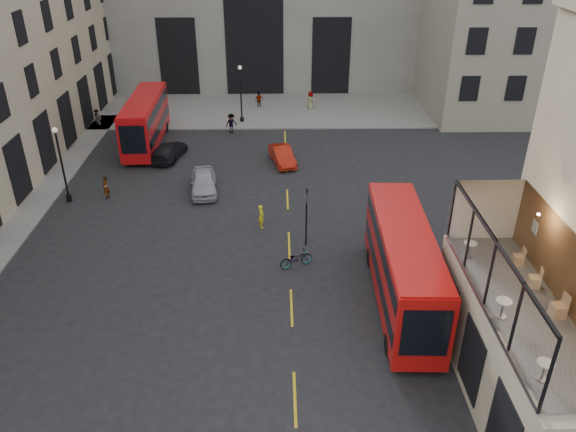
{
  "coord_description": "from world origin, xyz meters",
  "views": [
    {
      "loc": [
        -2.58,
        -16.56,
        17.66
      ],
      "look_at": [
        -2.1,
        10.14,
        3.0
      ],
      "focal_mm": 35.0,
      "sensor_mm": 36.0,
      "label": 1
    }
  ],
  "objects_px": {
    "bus_near": "(403,263)",
    "pedestrian_d": "(310,101)",
    "traffic_light_near": "(306,209)",
    "street_lamp_b": "(241,98)",
    "cafe_chair_d": "(518,259)",
    "pedestrian_c": "(259,100)",
    "cafe_chair_c": "(535,281)",
    "pedestrian_b": "(231,123)",
    "pedestrian_e": "(106,188)",
    "street_lamp_a": "(63,169)",
    "car_b": "(282,155)",
    "pedestrian_a": "(98,119)",
    "car_c": "(169,151)",
    "cyclist": "(261,216)",
    "bus_far": "(145,119)",
    "cafe_table_near": "(544,368)",
    "bicycle": "(296,259)",
    "cafe_table_far": "(470,247)",
    "cafe_table_mid": "(503,306)",
    "cafe_chair_b": "(558,310)",
    "traffic_light_far": "(128,119)",
    "car_a": "(204,182)"
  },
  "relations": [
    {
      "from": "pedestrian_c",
      "to": "pedestrian_d",
      "type": "bearing_deg",
      "value": 151.18
    },
    {
      "from": "traffic_light_near",
      "to": "car_b",
      "type": "height_order",
      "value": "traffic_light_near"
    },
    {
      "from": "car_c",
      "to": "bicycle",
      "type": "height_order",
      "value": "car_c"
    },
    {
      "from": "traffic_light_near",
      "to": "bicycle",
      "type": "height_order",
      "value": "traffic_light_near"
    },
    {
      "from": "pedestrian_c",
      "to": "cafe_chair_c",
      "type": "distance_m",
      "value": 39.13
    },
    {
      "from": "pedestrian_e",
      "to": "bus_far",
      "type": "bearing_deg",
      "value": -170.21
    },
    {
      "from": "pedestrian_d",
      "to": "pedestrian_c",
      "type": "bearing_deg",
      "value": 47.0
    },
    {
      "from": "street_lamp_b",
      "to": "bicycle",
      "type": "bearing_deg",
      "value": -79.86
    },
    {
      "from": "pedestrian_c",
      "to": "cafe_chair_d",
      "type": "xyz_separation_m",
      "value": [
        11.87,
        -35.46,
        4.03
      ]
    },
    {
      "from": "traffic_light_far",
      "to": "cafe_table_near",
      "type": "distance_m",
      "value": 37.88
    },
    {
      "from": "car_b",
      "to": "pedestrian_e",
      "type": "distance_m",
      "value": 13.55
    },
    {
      "from": "bus_near",
      "to": "pedestrian_d",
      "type": "xyz_separation_m",
      "value": [
        -2.87,
        31.44,
        -1.49
      ]
    },
    {
      "from": "street_lamp_b",
      "to": "pedestrian_e",
      "type": "xyz_separation_m",
      "value": [
        -8.51,
        -15.59,
        -1.58
      ]
    },
    {
      "from": "bus_near",
      "to": "cafe_chair_c",
      "type": "relative_size",
      "value": 12.5
    },
    {
      "from": "car_c",
      "to": "pedestrian_c",
      "type": "distance_m",
      "value": 14.59
    },
    {
      "from": "street_lamp_a",
      "to": "car_b",
      "type": "height_order",
      "value": "street_lamp_a"
    },
    {
      "from": "street_lamp_b",
      "to": "car_c",
      "type": "xyz_separation_m",
      "value": [
        -5.35,
        -8.56,
        -1.75
      ]
    },
    {
      "from": "traffic_light_far",
      "to": "car_b",
      "type": "xyz_separation_m",
      "value": [
        12.7,
        -3.7,
        -1.76
      ]
    },
    {
      "from": "cyclist",
      "to": "cafe_table_far",
      "type": "height_order",
      "value": "cafe_table_far"
    },
    {
      "from": "street_lamp_a",
      "to": "bus_far",
      "type": "distance_m",
      "value": 10.96
    },
    {
      "from": "bus_far",
      "to": "car_c",
      "type": "distance_m",
      "value": 4.14
    },
    {
      "from": "street_lamp_a",
      "to": "bicycle",
      "type": "height_order",
      "value": "street_lamp_a"
    },
    {
      "from": "cafe_chair_b",
      "to": "cafe_chair_d",
      "type": "bearing_deg",
      "value": 92.66
    },
    {
      "from": "street_lamp_a",
      "to": "bus_far",
      "type": "bearing_deg",
      "value": 72.38
    },
    {
      "from": "car_b",
      "to": "street_lamp_b",
      "type": "bearing_deg",
      "value": 97.34
    },
    {
      "from": "pedestrian_b",
      "to": "cafe_chair_d",
      "type": "height_order",
      "value": "cafe_chair_d"
    },
    {
      "from": "traffic_light_far",
      "to": "cafe_table_far",
      "type": "relative_size",
      "value": 5.49
    },
    {
      "from": "pedestrian_c",
      "to": "cafe_table_near",
      "type": "bearing_deg",
      "value": 80.66
    },
    {
      "from": "car_a",
      "to": "pedestrian_d",
      "type": "height_order",
      "value": "pedestrian_d"
    },
    {
      "from": "pedestrian_c",
      "to": "cafe_chair_c",
      "type": "xyz_separation_m",
      "value": [
        11.91,
        -37.05,
        4.04
      ]
    },
    {
      "from": "traffic_light_near",
      "to": "street_lamp_a",
      "type": "distance_m",
      "value": 17.09
    },
    {
      "from": "street_lamp_b",
      "to": "cafe_table_near",
      "type": "bearing_deg",
      "value": -72.75
    },
    {
      "from": "traffic_light_near",
      "to": "pedestrian_d",
      "type": "relative_size",
      "value": 2.09
    },
    {
      "from": "bus_near",
      "to": "cafe_table_near",
      "type": "height_order",
      "value": "cafe_table_near"
    },
    {
      "from": "pedestrian_a",
      "to": "car_b",
      "type": "bearing_deg",
      "value": -3.11
    },
    {
      "from": "bicycle",
      "to": "cafe_table_mid",
      "type": "relative_size",
      "value": 2.68
    },
    {
      "from": "traffic_light_near",
      "to": "pedestrian_a",
      "type": "bearing_deg",
      "value": 131.21
    },
    {
      "from": "pedestrian_d",
      "to": "pedestrian_e",
      "type": "bearing_deg",
      "value": 104.85
    },
    {
      "from": "pedestrian_b",
      "to": "pedestrian_e",
      "type": "xyz_separation_m",
      "value": [
        -7.74,
        -12.8,
        -0.07
      ]
    },
    {
      "from": "pedestrian_a",
      "to": "cyclist",
      "type": "bearing_deg",
      "value": -26.99
    },
    {
      "from": "cyclist",
      "to": "pedestrian_b",
      "type": "distance_m",
      "value": 17.28
    },
    {
      "from": "bus_far",
      "to": "cafe_table_far",
      "type": "xyz_separation_m",
      "value": [
        19.18,
        -24.96,
        2.78
      ]
    },
    {
      "from": "pedestrian_a",
      "to": "cafe_table_mid",
      "type": "xyz_separation_m",
      "value": [
        24.47,
        -33.09,
        4.19
      ]
    },
    {
      "from": "traffic_light_far",
      "to": "street_lamp_b",
      "type": "bearing_deg",
      "value": 33.69
    },
    {
      "from": "bus_far",
      "to": "cafe_chair_c",
      "type": "xyz_separation_m",
      "value": [
        21.09,
        -27.17,
        2.58
      ]
    },
    {
      "from": "cafe_table_near",
      "to": "cafe_table_mid",
      "type": "height_order",
      "value": "cafe_table_mid"
    },
    {
      "from": "street_lamp_b",
      "to": "cafe_chair_d",
      "type": "relative_size",
      "value": 6.61
    },
    {
      "from": "traffic_light_near",
      "to": "car_a",
      "type": "bearing_deg",
      "value": 133.22
    },
    {
      "from": "street_lamp_a",
      "to": "bus_near",
      "type": "xyz_separation_m",
      "value": [
        20.5,
        -11.65,
        0.0
      ]
    },
    {
      "from": "traffic_light_near",
      "to": "bus_near",
      "type": "relative_size",
      "value": 0.35
    }
  ]
}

